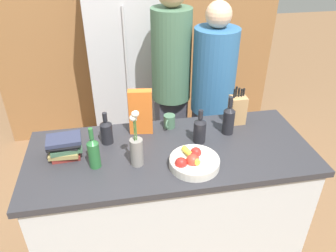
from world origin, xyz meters
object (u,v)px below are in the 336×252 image
Objects in this scene: coffee_mug at (169,121)px; bottle_water at (229,119)px; fruit_bowl at (194,161)px; person_at_sink at (171,80)px; bottle_oil at (94,152)px; knife_block at (237,109)px; refrigerator at (131,64)px; cereal_box at (141,112)px; flower_vase at (136,147)px; bottle_wine at (200,129)px; book_stack at (65,147)px; bottle_vinegar at (106,131)px; person_in_blue at (212,94)px.

coffee_mug is 0.41× the size of bottle_water.
person_at_sink is at bearing 86.72° from fruit_bowl.
knife_block is at bearing 18.44° from bottle_oil.
refrigerator reaches higher than coffee_mug.
fruit_bowl is 0.16× the size of person_at_sink.
knife_block is at bearing -61.44° from refrigerator.
person_at_sink reaches higher than knife_block.
fruit_bowl is 0.50m from cereal_box.
coffee_mug is (-0.47, 0.02, -0.06)m from knife_block.
refrigerator is at bearing 86.66° from flower_vase.
person_at_sink is (0.37, 0.91, -0.01)m from flower_vase.
bottle_oil reaches higher than bottle_wine.
book_stack is 0.27m from bottle_vinegar.
person_in_blue is (0.06, 0.56, -0.09)m from bottle_water.
person_in_blue is at bearing 43.81° from coffee_mug.
refrigerator is 6.95× the size of knife_block.
person_in_blue is (-0.04, 0.44, -0.09)m from knife_block.
fruit_bowl is 0.44m from bottle_water.
bottle_water is 0.16× the size of person_in_blue.
bottle_oil is 1.13× the size of bottle_wine.
person_at_sink reaches higher than coffee_mug.
refrigerator reaches higher than fruit_bowl.
knife_block is at bearing 45.74° from fruit_bowl.
bottle_water is (-0.10, -0.12, 0.00)m from knife_block.
knife_block is at bearing 25.25° from flower_vase.
flower_vase is at bearing -56.96° from bottle_vinegar.
bottle_oil is (-0.33, -1.50, 0.08)m from refrigerator.
person_in_blue is (0.44, 0.42, -0.03)m from coffee_mug.
bottle_vinegar is at bearing -165.39° from coffee_mug.
knife_block is 0.48m from coffee_mug.
cereal_box is 1.42× the size of bottle_vinegar.
knife_block is 0.15× the size of person_at_sink.
book_stack is (-1.14, -0.20, -0.03)m from knife_block.
flower_vase reaches higher than knife_block.
bottle_vinegar is at bearing 170.84° from bottle_wine.
bottle_oil is 1.19× the size of bottle_vinegar.
person_at_sink is 0.36m from person_in_blue.
knife_block is at bearing -63.68° from person_at_sink.
fruit_bowl is 1.28× the size of bottle_wine.
person_at_sink reaches higher than bottle_oil.
person_at_sink is (0.54, 0.66, 0.02)m from bottle_vinegar.
flower_vase is 0.31m from bottle_vinegar.
bottle_oil is (-0.56, 0.10, 0.06)m from fruit_bowl.
flower_vase is 1.38× the size of bottle_oil.
knife_block reaches higher than bottle_wine.
refrigerator is 1.30m from bottle_vinegar.
bottle_wine is at bearing 1.14° from book_stack.
flower_vase is 0.45m from coffee_mug.
fruit_bowl is 0.59m from bottle_vinegar.
coffee_mug is at bearing 54.81° from flower_vase.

